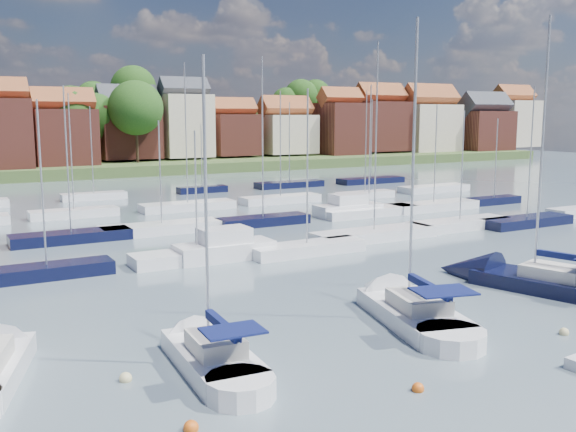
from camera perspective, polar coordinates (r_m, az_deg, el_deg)
ground at (r=65.73m, az=-8.40°, el=0.07°), size 260.00×260.00×0.00m
sailboat_left at (r=27.34m, az=-7.41°, el=-11.89°), size 3.23×9.92×13.37m
sailboat_centre at (r=33.62m, az=10.00°, el=-7.96°), size 5.87×12.07×15.85m
sailboat_navy at (r=40.73m, az=19.70°, el=-5.36°), size 6.67×12.60×16.86m
buoy_a at (r=22.01m, az=-8.61°, el=-18.35°), size 0.50×0.50×0.50m
buoy_b at (r=24.95m, az=11.46°, el=-15.01°), size 0.46×0.46×0.46m
buoy_c at (r=28.82m, az=15.44°, el=-11.81°), size 0.49×0.49×0.49m
buoy_d at (r=32.80m, az=23.32°, el=-9.65°), size 0.45×0.45×0.45m
buoy_e at (r=38.28m, az=13.40°, el=-6.52°), size 0.43×0.43×0.43m
buoy_g at (r=26.06m, az=-14.23°, el=-14.03°), size 0.50×0.50×0.50m
marina_field at (r=61.94m, az=-5.15°, el=-0.01°), size 79.62×41.41×15.93m
far_shore_town at (r=155.58m, az=-19.98°, el=6.42°), size 212.46×90.00×22.27m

